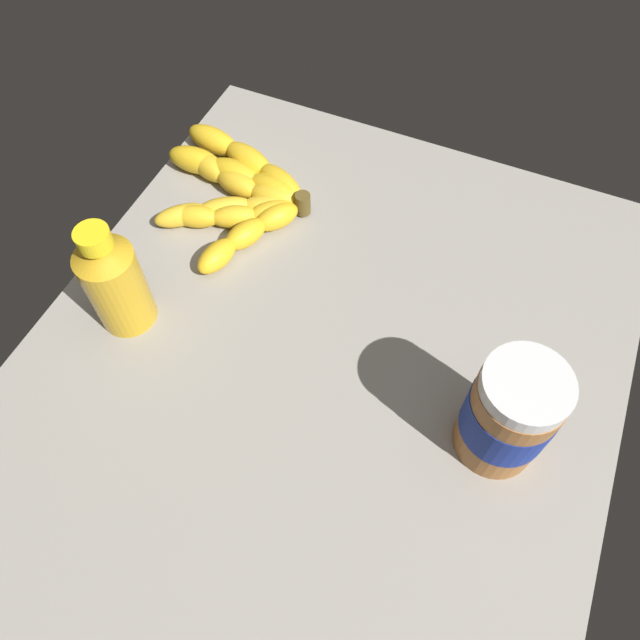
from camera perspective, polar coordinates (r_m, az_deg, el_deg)
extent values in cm
cube|color=gray|center=(69.98, -0.43, -5.78)|extent=(80.85, 64.83, 4.95)
ellipsoid|color=yellow|center=(82.79, -3.75, 12.63)|extent=(6.67, 8.80, 3.47)
ellipsoid|color=yellow|center=(86.50, -6.75, 14.72)|extent=(5.73, 8.77, 3.47)
ellipsoid|color=yellow|center=(90.07, -10.00, 16.27)|extent=(4.66, 8.54, 3.47)
ellipsoid|color=yellow|center=(82.02, -4.35, 12.07)|extent=(4.70, 8.18, 3.54)
ellipsoid|color=yellow|center=(84.74, -7.98, 13.46)|extent=(3.95, 7.90, 3.54)
ellipsoid|color=yellow|center=(87.46, -11.64, 14.46)|extent=(3.91, 7.88, 3.54)
ellipsoid|color=gold|center=(81.37, -4.41, 11.46)|extent=(3.72, 6.83, 3.27)
ellipsoid|color=gold|center=(83.45, -7.67, 12.53)|extent=(4.16, 7.01, 3.27)
ellipsoid|color=gold|center=(86.36, -10.34, 13.94)|extent=(5.33, 7.34, 3.27)
ellipsoid|color=yellow|center=(80.63, -4.75, 10.65)|extent=(5.39, 7.65, 2.82)
ellipsoid|color=yellow|center=(81.01, -8.82, 10.35)|extent=(6.19, 7.51, 2.82)
ellipsoid|color=yellow|center=(81.16, -12.80, 9.54)|extent=(6.82, 7.19, 2.82)
ellipsoid|color=gold|center=(79.79, -4.42, 10.10)|extent=(6.23, 6.68, 2.95)
ellipsoid|color=gold|center=(79.71, -7.99, 9.57)|extent=(5.56, 6.87, 2.95)
ellipsoid|color=gold|center=(80.58, -11.53, 9.50)|extent=(4.69, 6.82, 2.95)
ellipsoid|color=gold|center=(79.01, -4.06, 9.62)|extent=(6.72, 5.96, 3.13)
ellipsoid|color=gold|center=(77.48, -6.99, 7.99)|extent=(6.76, 5.33, 3.13)
ellipsoid|color=gold|center=(75.76, -9.64, 5.93)|extent=(6.60, 4.56, 3.13)
cylinder|color=brown|center=(80.08, -1.62, 10.85)|extent=(2.00, 2.00, 3.00)
cylinder|color=#9E602D|center=(61.69, 17.14, -8.60)|extent=(8.34, 8.34, 11.84)
cylinder|color=navy|center=(61.17, 17.28, -8.37)|extent=(8.50, 8.50, 5.33)
cylinder|color=silver|center=(55.84, 18.88, -5.75)|extent=(8.15, 8.15, 1.70)
cylinder|color=gold|center=(70.69, -18.46, 2.88)|extent=(6.45, 6.45, 10.90)
cone|color=gold|center=(65.87, -19.96, 6.09)|extent=(6.45, 6.45, 1.92)
cylinder|color=yellow|center=(64.47, -20.46, 7.16)|extent=(3.59, 3.59, 1.95)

